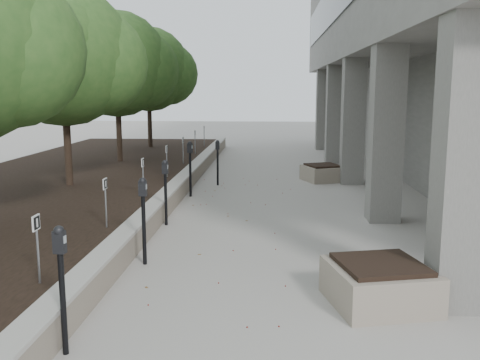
% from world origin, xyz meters
% --- Properties ---
extents(ground, '(90.00, 90.00, 0.00)m').
position_xyz_m(ground, '(0.00, 0.00, 0.00)').
color(ground, '#A59F98').
rests_on(ground, ground).
extents(retaining_wall, '(0.39, 26.00, 0.50)m').
position_xyz_m(retaining_wall, '(-1.82, 9.00, 0.25)').
color(retaining_wall, gray).
rests_on(retaining_wall, ground).
extents(planting_bed, '(7.00, 26.00, 0.40)m').
position_xyz_m(planting_bed, '(-5.50, 9.00, 0.20)').
color(planting_bed, black).
rests_on(planting_bed, ground).
extents(crabapple_tree_3, '(4.60, 4.00, 5.44)m').
position_xyz_m(crabapple_tree_3, '(-4.80, 8.00, 3.12)').
color(crabapple_tree_3, '#2C531F').
rests_on(crabapple_tree_3, planting_bed).
extents(crabapple_tree_4, '(4.60, 4.00, 5.44)m').
position_xyz_m(crabapple_tree_4, '(-4.80, 13.00, 3.12)').
color(crabapple_tree_4, '#2C531F').
rests_on(crabapple_tree_4, planting_bed).
extents(crabapple_tree_5, '(4.60, 4.00, 5.44)m').
position_xyz_m(crabapple_tree_5, '(-4.80, 18.00, 3.12)').
color(crabapple_tree_5, '#2C531F').
rests_on(crabapple_tree_5, planting_bed).
extents(parking_sign_2, '(0.04, 0.22, 0.96)m').
position_xyz_m(parking_sign_2, '(-2.35, 0.50, 0.88)').
color(parking_sign_2, black).
rests_on(parking_sign_2, planting_bed).
extents(parking_sign_3, '(0.04, 0.22, 0.96)m').
position_xyz_m(parking_sign_3, '(-2.35, 3.50, 0.88)').
color(parking_sign_3, black).
rests_on(parking_sign_3, planting_bed).
extents(parking_sign_4, '(0.04, 0.22, 0.96)m').
position_xyz_m(parking_sign_4, '(-2.35, 6.50, 0.88)').
color(parking_sign_4, black).
rests_on(parking_sign_4, planting_bed).
extents(parking_sign_5, '(0.04, 0.22, 0.96)m').
position_xyz_m(parking_sign_5, '(-2.35, 9.50, 0.88)').
color(parking_sign_5, black).
rests_on(parking_sign_5, planting_bed).
extents(parking_sign_6, '(0.04, 0.22, 0.96)m').
position_xyz_m(parking_sign_6, '(-2.35, 12.50, 0.88)').
color(parking_sign_6, black).
rests_on(parking_sign_6, planting_bed).
extents(parking_sign_7, '(0.04, 0.22, 0.96)m').
position_xyz_m(parking_sign_7, '(-2.35, 15.50, 0.88)').
color(parking_sign_7, black).
rests_on(parking_sign_7, planting_bed).
extents(parking_sign_8, '(0.04, 0.22, 0.96)m').
position_xyz_m(parking_sign_8, '(-2.35, 18.50, 0.88)').
color(parking_sign_8, black).
rests_on(parking_sign_8, planting_bed).
extents(parking_meter_1, '(0.16, 0.12, 1.53)m').
position_xyz_m(parking_meter_1, '(-1.55, -0.67, 0.76)').
color(parking_meter_1, black).
rests_on(parking_meter_1, ground).
extents(parking_meter_2, '(0.16, 0.12, 1.54)m').
position_xyz_m(parking_meter_2, '(-1.39, 2.54, 0.77)').
color(parking_meter_2, black).
rests_on(parking_meter_2, ground).
extents(parking_meter_3, '(0.15, 0.12, 1.48)m').
position_xyz_m(parking_meter_3, '(-1.55, 5.27, 0.74)').
color(parking_meter_3, black).
rests_on(parking_meter_3, ground).
extents(parking_meter_4, '(0.18, 0.15, 1.58)m').
position_xyz_m(parking_meter_4, '(-1.49, 8.53, 0.79)').
color(parking_meter_4, black).
rests_on(parking_meter_4, ground).
extents(parking_meter_5, '(0.15, 0.12, 1.45)m').
position_xyz_m(parking_meter_5, '(-0.90, 10.38, 0.72)').
color(parking_meter_5, black).
rests_on(parking_meter_5, ground).
extents(planter_front, '(1.61, 1.61, 0.62)m').
position_xyz_m(planter_front, '(2.35, 1.00, 0.31)').
color(planter_front, gray).
rests_on(planter_front, ground).
extents(planter_back, '(1.53, 1.53, 0.55)m').
position_xyz_m(planter_back, '(2.53, 11.43, 0.28)').
color(planter_back, gray).
rests_on(planter_back, ground).
extents(berry_scatter, '(3.30, 14.10, 0.02)m').
position_xyz_m(berry_scatter, '(-0.10, 5.00, 0.01)').
color(berry_scatter, maroon).
rests_on(berry_scatter, ground).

